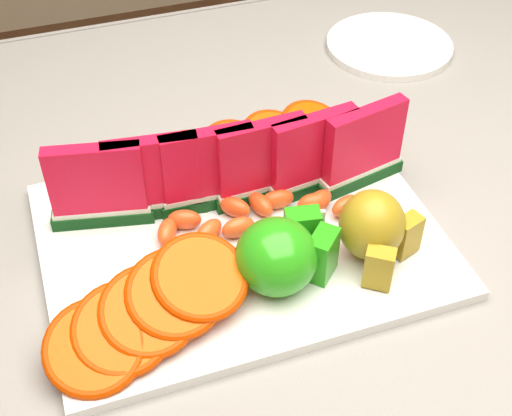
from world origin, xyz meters
TOP-DOWN VIEW (x-y plane):
  - table at (0.00, 0.00)m, footprint 1.40×0.90m
  - tablecloth at (0.00, 0.00)m, footprint 1.53×1.03m
  - platter at (-0.04, 0.01)m, footprint 0.40×0.30m
  - apple_cluster at (-0.02, -0.06)m, footprint 0.11×0.10m
  - pear_cluster at (0.07, -0.06)m, footprint 0.09×0.10m
  - side_plate at (0.28, 0.31)m, footprint 0.19×0.19m
  - watermelon_row at (-0.03, 0.06)m, footprint 0.39×0.07m
  - orange_fan_front at (-0.15, -0.08)m, footprint 0.21×0.14m
  - orange_fan_back at (-0.03, 0.12)m, footprint 0.33×0.10m
  - tangerine_segments at (-0.02, 0.02)m, footprint 0.22×0.07m

SIDE VIEW (x-z plane):
  - table at x=0.00m, z-range 0.28..1.03m
  - tablecloth at x=0.00m, z-range 0.62..0.82m
  - side_plate at x=0.28m, z-range 0.76..0.77m
  - platter at x=-0.04m, z-range 0.76..0.77m
  - tangerine_segments at x=-0.02m, z-range 0.77..0.79m
  - orange_fan_back at x=-0.03m, z-range 0.77..0.81m
  - orange_fan_front at x=-0.15m, z-range 0.77..0.82m
  - apple_cluster at x=-0.02m, z-range 0.77..0.84m
  - pear_cluster at x=0.07m, z-range 0.77..0.84m
  - watermelon_row at x=-0.03m, z-range 0.77..0.87m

